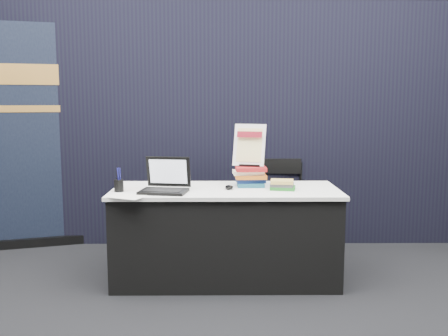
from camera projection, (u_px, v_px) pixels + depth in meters
floor at (226, 306)px, 3.54m from camera, size 8.00×8.00×0.00m
wall_back at (223, 79)px, 7.27m from camera, size 8.00×0.02×3.50m
drape_partition at (224, 126)px, 4.96m from camera, size 6.00×0.08×2.40m
display_table at (225, 234)px, 4.03m from camera, size 1.80×0.75×0.75m
laptop at (164, 184)px, 3.83m from camera, size 0.38×0.33×0.26m
mouse at (229, 187)px, 3.95m from camera, size 0.08×0.11×0.03m
brochure_left at (133, 189)px, 3.93m from camera, size 0.31×0.24×0.00m
brochure_mid at (127, 197)px, 3.64m from camera, size 0.30×0.27×0.00m
brochure_right at (162, 192)px, 3.82m from camera, size 0.33×0.28×0.00m
pen_cup at (119, 186)px, 3.84m from camera, size 0.09×0.09×0.09m
book_stack_tall at (249, 176)px, 4.08m from camera, size 0.24×0.19×0.16m
book_stack_short at (282, 185)px, 3.92m from camera, size 0.20×0.16×0.08m
info_sign at (249, 146)px, 4.08m from camera, size 0.28×0.17×0.36m
pullup_banner at (31, 150)px, 4.87m from camera, size 0.92×0.35×2.19m
stacking_chair at (284, 200)px, 4.87m from camera, size 0.41×0.42×0.87m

